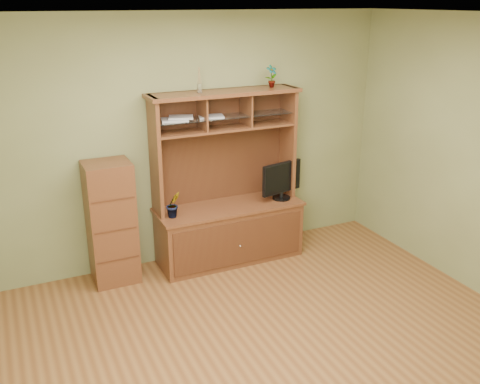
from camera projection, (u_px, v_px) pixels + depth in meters
room at (285, 199)px, 4.12m from camera, size 4.54×4.04×2.74m
media_hutch at (228, 215)px, 5.98m from camera, size 1.66×0.61×1.90m
monitor at (282, 180)px, 6.04m from camera, size 0.53×0.21×0.43m
orchid_plant at (173, 204)px, 5.56m from camera, size 0.17×0.15×0.28m
top_plant at (272, 76)px, 5.76m from camera, size 0.14×0.10×0.24m
reed_diffuser at (199, 83)px, 5.44m from camera, size 0.05×0.05×0.26m
magazines at (189, 118)px, 5.50m from camera, size 0.70×0.26×0.04m
side_cabinet at (111, 223)px, 5.47m from camera, size 0.46×0.42×1.29m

